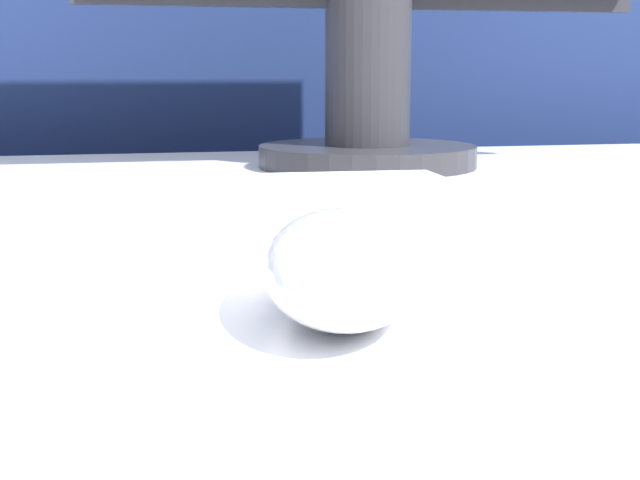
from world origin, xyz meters
TOP-DOWN VIEW (x-y plane):
  - partition_panel at (0.00, 0.69)m, footprint 5.00×0.03m
  - computer_mouse_near at (0.06, -0.11)m, footprint 0.08×0.13m
  - keyboard at (-0.01, 0.08)m, footprint 0.40×0.16m

SIDE VIEW (x-z plane):
  - partition_panel at x=0.00m, z-range 0.00..1.33m
  - keyboard at x=-0.01m, z-range 0.72..0.75m
  - computer_mouse_near at x=0.06m, z-range 0.72..0.76m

